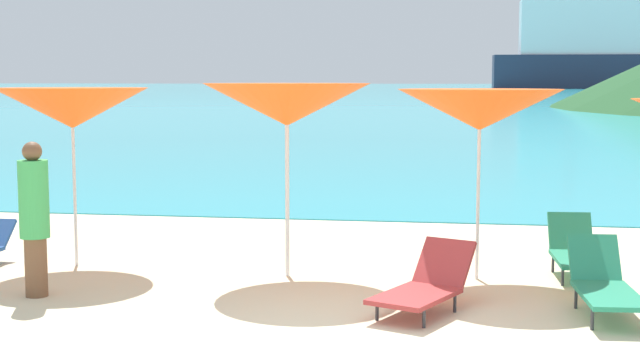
{
  "coord_description": "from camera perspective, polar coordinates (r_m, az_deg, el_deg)",
  "views": [
    {
      "loc": [
        1.11,
        -8.52,
        2.48
      ],
      "look_at": [
        -0.72,
        2.82,
        1.2
      ],
      "focal_mm": 51.24,
      "sensor_mm": 36.0,
      "label": 1
    }
  ],
  "objects": [
    {
      "name": "cruise_ship",
      "position": [
        243.12,
        17.04,
        7.8
      ],
      "size": [
        52.92,
        10.29,
        25.18
      ],
      "rotation": [
        0.0,
        0.0,
        0.04
      ],
      "color": "#262D47",
      "rests_on": "ocean_water"
    },
    {
      "name": "lounge_chair_0",
      "position": [
        9.81,
        6.59,
        -6.5
      ],
      "size": [
        1.14,
        1.56,
        0.7
      ],
      "rotation": [
        0.0,
        0.0,
        -0.42
      ],
      "color": "#A53333",
      "rests_on": "ground_plane"
    },
    {
      "name": "umbrella_4",
      "position": [
        11.34,
        -2.08,
        4.72
      ],
      "size": [
        2.17,
        2.17,
        2.42
      ],
      "color": "silver",
      "rests_on": "ground_plane"
    },
    {
      "name": "umbrella_5",
      "position": [
        11.32,
        9.95,
        4.34
      ],
      "size": [
        2.19,
        2.19,
        2.35
      ],
      "color": "silver",
      "rests_on": "ground_plane"
    },
    {
      "name": "umbrella_3",
      "position": [
        12.4,
        -15.22,
        4.35
      ],
      "size": [
        2.15,
        2.15,
        2.36
      ],
      "color": "silver",
      "rests_on": "ground_plane"
    },
    {
      "name": "ground_plane",
      "position": [
        18.73,
        5.68,
        -1.75
      ],
      "size": [
        50.0,
        100.0,
        0.3
      ],
      "primitive_type": "cube",
      "color": "beige"
    },
    {
      "name": "lounge_chair_5",
      "position": [
        10.11,
        17.34,
        -6.21
      ],
      "size": [
        0.67,
        1.6,
        0.74
      ],
      "rotation": [
        0.0,
        0.0,
        0.07
      ],
      "color": "#268C66",
      "rests_on": "ground_plane"
    },
    {
      "name": "lounge_chair_1",
      "position": [
        11.93,
        15.71,
        -4.28
      ],
      "size": [
        0.65,
        1.44,
        0.73
      ],
      "rotation": [
        0.0,
        0.0,
        0.06
      ],
      "color": "#268C66",
      "rests_on": "ground_plane"
    },
    {
      "name": "beachgoer_2",
      "position": [
        10.84,
        -17.41,
        -2.1
      ],
      "size": [
        0.34,
        0.34,
        1.77
      ],
      "rotation": [
        0.0,
        0.0,
        1.09
      ],
      "color": "brown",
      "rests_on": "ground_plane"
    },
    {
      "name": "ocean_water",
      "position": [
        235.68,
        8.95,
        5.66
      ],
      "size": [
        650.0,
        440.0,
        0.02
      ],
      "primitive_type": "cube",
      "color": "#2DADBC",
      "rests_on": "ground_plane"
    }
  ]
}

